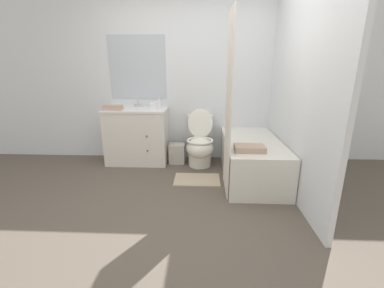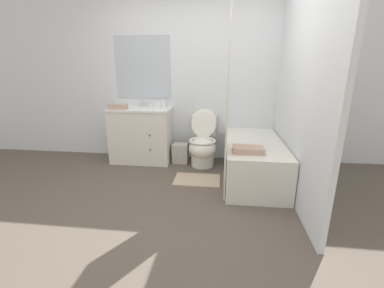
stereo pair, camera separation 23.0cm
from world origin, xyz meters
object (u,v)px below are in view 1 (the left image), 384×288
object	(u,v)px
wastebasket	(177,153)
bath_towel_folded	(250,148)
tissue_box	(156,105)
bath_mat	(197,180)
vanity_cabinet	(137,135)
hand_towel_folded	(113,107)
sink_faucet	(138,105)
toilet	(200,144)
soap_dispenser	(159,104)
bathtub	(251,158)

from	to	relation	value
wastebasket	bath_towel_folded	xyz separation A→B (m)	(0.93, -0.94, 0.39)
tissue_box	bath_mat	size ratio (longest dim) A/B	0.24
vanity_cabinet	hand_towel_folded	xyz separation A→B (m)	(-0.29, -0.13, 0.45)
vanity_cabinet	sink_faucet	size ratio (longest dim) A/B	6.50
bath_towel_folded	vanity_cabinet	bearing A→B (deg)	147.99
wastebasket	toilet	bearing A→B (deg)	-12.69
bath_towel_folded	soap_dispenser	bearing A→B (deg)	139.82
vanity_cabinet	bathtub	bearing A→B (deg)	-16.52
sink_faucet	hand_towel_folded	bearing A→B (deg)	-133.30
tissue_box	hand_towel_folded	distance (m)	0.63
bathtub	wastebasket	distance (m)	1.16
bath_towel_folded	bath_mat	bearing A→B (deg)	153.44
sink_faucet	bathtub	distance (m)	1.89
hand_towel_folded	vanity_cabinet	bearing A→B (deg)	24.66
sink_faucet	tissue_box	xyz separation A→B (m)	(0.28, -0.05, 0.00)
toilet	soap_dispenser	world-z (taller)	soap_dispenser
sink_faucet	wastebasket	distance (m)	0.96
sink_faucet	soap_dispenser	xyz separation A→B (m)	(0.35, -0.13, 0.03)
hand_towel_folded	bathtub	bearing A→B (deg)	-10.40
bath_towel_folded	toilet	bearing A→B (deg)	123.58
toilet	hand_towel_folded	size ratio (longest dim) A/B	3.18
toilet	bath_mat	world-z (taller)	toilet
hand_towel_folded	bath_towel_folded	world-z (taller)	hand_towel_folded
tissue_box	bath_mat	distance (m)	1.34
bath_mat	hand_towel_folded	bearing A→B (deg)	156.79
vanity_cabinet	toilet	world-z (taller)	vanity_cabinet
sink_faucet	hand_towel_folded	world-z (taller)	sink_faucet
soap_dispenser	bath_mat	distance (m)	1.28
vanity_cabinet	wastebasket	bearing A→B (deg)	-1.39
soap_dispenser	bath_mat	size ratio (longest dim) A/B	0.26
wastebasket	bath_towel_folded	distance (m)	1.38
sink_faucet	tissue_box	bearing A→B (deg)	-9.22
soap_dispenser	sink_faucet	bearing A→B (deg)	159.21
vanity_cabinet	soap_dispenser	bearing A→B (deg)	7.15
hand_towel_folded	sink_faucet	bearing A→B (deg)	46.70
wastebasket	soap_dispenser	size ratio (longest dim) A/B	1.91
wastebasket	hand_towel_folded	world-z (taller)	hand_towel_folded
toilet	wastebasket	distance (m)	0.40
vanity_cabinet	wastebasket	size ratio (longest dim) A/B	3.10
bathtub	tissue_box	world-z (taller)	tissue_box
sink_faucet	wastebasket	size ratio (longest dim) A/B	0.48
toilet	sink_faucet	bearing A→B (deg)	164.32
wastebasket	vanity_cabinet	bearing A→B (deg)	178.61
bathtub	soap_dispenser	bearing A→B (deg)	157.79
vanity_cabinet	wastebasket	xyz separation A→B (m)	(0.61, -0.01, -0.28)
toilet	bathtub	distance (m)	0.80
toilet	wastebasket	world-z (taller)	toilet
hand_towel_folded	bath_mat	xyz separation A→B (m)	(1.22, -0.52, -0.86)
vanity_cabinet	bathtub	world-z (taller)	vanity_cabinet
hand_towel_folded	soap_dispenser	bearing A→B (deg)	15.52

